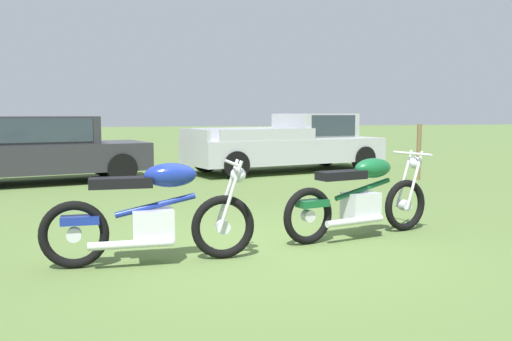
% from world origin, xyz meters
% --- Properties ---
extents(ground_plane, '(120.00, 120.00, 0.00)m').
position_xyz_m(ground_plane, '(0.00, 0.00, 0.00)').
color(ground_plane, '#567038').
extents(motorcycle_blue, '(2.11, 0.64, 1.02)m').
position_xyz_m(motorcycle_blue, '(-1.25, -0.31, 0.49)').
color(motorcycle_blue, black).
rests_on(motorcycle_blue, ground).
extents(motorcycle_green, '(2.11, 0.85, 1.02)m').
position_xyz_m(motorcycle_green, '(1.27, 0.20, 0.48)').
color(motorcycle_green, black).
rests_on(motorcycle_green, ground).
extents(car_charcoal, '(4.54, 2.62, 1.43)m').
position_xyz_m(car_charcoal, '(-2.90, 6.86, 0.80)').
color(car_charcoal, '#2D2D33').
rests_on(car_charcoal, ground).
extents(pickup_truck_silver, '(5.41, 2.91, 1.49)m').
position_xyz_m(pickup_truck_silver, '(3.17, 7.77, 0.75)').
color(pickup_truck_silver, '#B2B5BA').
rests_on(pickup_truck_silver, ground).
extents(fence_post_wooden, '(0.10, 0.10, 1.25)m').
position_xyz_m(fence_post_wooden, '(5.18, 5.14, 0.63)').
color(fence_post_wooden, brown).
rests_on(fence_post_wooden, ground).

